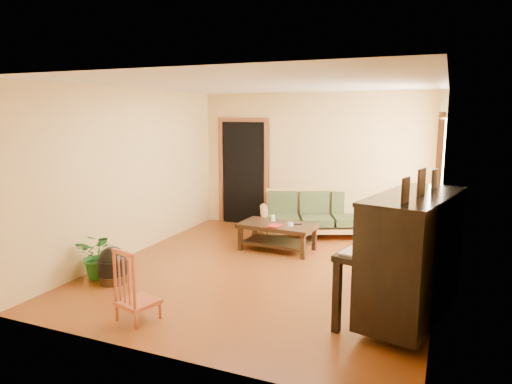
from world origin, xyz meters
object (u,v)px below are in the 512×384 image
at_px(coffee_table, 277,237).
at_px(red_chair, 137,284).
at_px(footstool, 113,269).
at_px(sofa, 316,214).
at_px(armchair, 404,246).
at_px(potted_plant, 100,255).
at_px(ceramic_crock, 410,237).
at_px(piano, 411,259).

xyz_separation_m(coffee_table, red_chair, (-0.51, -2.99, 0.18)).
height_order(coffee_table, footstool, coffee_table).
xyz_separation_m(sofa, footstool, (-1.86, -3.27, -0.24)).
distance_m(armchair, red_chair, 3.52).
distance_m(coffee_table, armchair, 2.10).
height_order(armchair, red_chair, armchair).
bearing_deg(potted_plant, coffee_table, 50.28).
bearing_deg(ceramic_crock, sofa, -174.44).
relative_size(sofa, armchair, 2.17).
distance_m(sofa, coffee_table, 1.13).
height_order(coffee_table, piano, piano).
relative_size(coffee_table, footstool, 3.17).
bearing_deg(footstool, coffee_table, 55.92).
xyz_separation_m(armchair, piano, (0.19, -1.36, 0.25)).
xyz_separation_m(coffee_table, armchair, (2.02, -0.53, 0.23)).
relative_size(footstool, potted_plant, 0.59).
distance_m(coffee_table, red_chair, 3.04).
bearing_deg(sofa, armchair, -67.14).
bearing_deg(red_chair, footstool, 157.90).
bearing_deg(potted_plant, sofa, 56.27).
height_order(footstool, ceramic_crock, footstool).
xyz_separation_m(footstool, potted_plant, (-0.28, 0.08, 0.14)).
bearing_deg(ceramic_crock, red_chair, -120.65).
height_order(piano, red_chair, piano).
relative_size(armchair, piano, 0.57).
relative_size(armchair, potted_plant, 1.40).
height_order(red_chair, ceramic_crock, red_chair).
xyz_separation_m(sofa, ceramic_crock, (1.63, 0.16, -0.29)).
relative_size(footstool, ceramic_crock, 1.46).
xyz_separation_m(coffee_table, ceramic_crock, (1.98, 1.21, -0.09)).
relative_size(armchair, red_chair, 1.11).
bearing_deg(piano, potted_plant, -163.18).
bearing_deg(red_chair, sofa, 93.65).
relative_size(sofa, coffee_table, 1.61).
distance_m(coffee_table, ceramic_crock, 2.33).
distance_m(sofa, piano, 3.49).
bearing_deg(piano, red_chair, -144.69).
bearing_deg(footstool, piano, 5.00).
xyz_separation_m(coffee_table, piano, (2.20, -1.89, 0.48)).
bearing_deg(armchair, sofa, 149.88).
distance_m(footstool, ceramic_crock, 4.89).
relative_size(sofa, footstool, 5.09).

